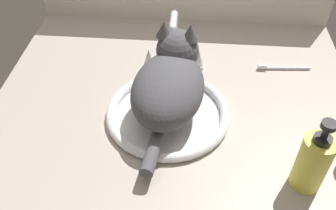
{
  "coord_description": "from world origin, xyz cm",
  "views": [
    {
      "loc": [
        3.94,
        -74.2,
        71.62
      ],
      "look_at": [
        -1.6,
        -6.61,
        7.0
      ],
      "focal_mm": 39.1,
      "sensor_mm": 36.0,
      "label": 1
    }
  ],
  "objects_px": {
    "faucet": "(174,49)",
    "soap_pump_bottle": "(313,162)",
    "sink_basin": "(168,113)",
    "cat": "(170,81)",
    "toothbrush": "(283,68)"
  },
  "relations": [
    {
      "from": "sink_basin",
      "to": "toothbrush",
      "type": "bearing_deg",
      "value": 34.55
    },
    {
      "from": "soap_pump_bottle",
      "to": "toothbrush",
      "type": "height_order",
      "value": "soap_pump_bottle"
    },
    {
      "from": "sink_basin",
      "to": "faucet",
      "type": "relative_size",
      "value": 1.68
    },
    {
      "from": "toothbrush",
      "to": "cat",
      "type": "bearing_deg",
      "value": -148.01
    },
    {
      "from": "faucet",
      "to": "soap_pump_bottle",
      "type": "height_order",
      "value": "same"
    },
    {
      "from": "faucet",
      "to": "cat",
      "type": "relative_size",
      "value": 0.5
    },
    {
      "from": "sink_basin",
      "to": "soap_pump_bottle",
      "type": "distance_m",
      "value": 0.37
    },
    {
      "from": "toothbrush",
      "to": "sink_basin",
      "type": "bearing_deg",
      "value": -145.45
    },
    {
      "from": "sink_basin",
      "to": "cat",
      "type": "height_order",
      "value": "cat"
    },
    {
      "from": "soap_pump_bottle",
      "to": "toothbrush",
      "type": "bearing_deg",
      "value": 88.49
    },
    {
      "from": "faucet",
      "to": "cat",
      "type": "height_order",
      "value": "cat"
    },
    {
      "from": "soap_pump_bottle",
      "to": "toothbrush",
      "type": "xyz_separation_m",
      "value": [
        0.01,
        0.41,
        -0.07
      ]
    },
    {
      "from": "sink_basin",
      "to": "soap_pump_bottle",
      "type": "height_order",
      "value": "soap_pump_bottle"
    },
    {
      "from": "sink_basin",
      "to": "soap_pump_bottle",
      "type": "bearing_deg",
      "value": -29.88
    },
    {
      "from": "faucet",
      "to": "soap_pump_bottle",
      "type": "xyz_separation_m",
      "value": [
        0.32,
        -0.39,
        0.0
      ]
    }
  ]
}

